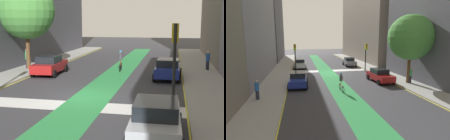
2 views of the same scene
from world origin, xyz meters
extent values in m
plane|color=#38383D|center=(0.00, 0.00, 0.00)|extent=(120.00, 120.00, 0.00)
cube|color=#2D8C47|center=(0.56, 0.00, 0.00)|extent=(2.40, 60.00, 0.01)
cube|color=silver|center=(0.00, -2.00, 0.00)|extent=(12.00, 1.80, 0.01)
cube|color=#9E9E99|center=(-7.50, 0.00, 0.07)|extent=(3.00, 60.00, 0.15)
cube|color=yellow|center=(-6.00, 0.00, 0.01)|extent=(0.16, 60.00, 0.01)
cube|color=#9E9E99|center=(7.50, 0.00, 0.07)|extent=(3.00, 60.00, 0.15)
cube|color=yellow|center=(6.00, 0.00, 0.01)|extent=(0.16, 60.00, 0.01)
cube|color=slate|center=(-12.15, -16.62, 11.59)|extent=(6.30, 26.76, 23.17)
cube|color=#4C4C56|center=(13.58, -20.75, 9.60)|extent=(9.16, 18.50, 19.20)
cube|color=gray|center=(12.36, -0.05, 6.31)|extent=(6.71, 19.90, 12.61)
cylinder|color=black|center=(5.27, -1.42, 2.18)|extent=(0.16, 0.16, 4.36)
cube|color=gold|center=(5.27, -1.22, 3.89)|extent=(0.35, 0.28, 0.95)
sphere|color=#3F0A0A|center=(5.27, -1.08, 4.19)|extent=(0.20, 0.20, 0.20)
sphere|color=#4C380C|center=(5.27, -1.08, 3.89)|extent=(0.20, 0.20, 0.20)
sphere|color=#26D833|center=(5.27, -1.08, 3.59)|extent=(0.20, 0.20, 0.20)
cylinder|color=black|center=(-5.64, -0.56, 2.20)|extent=(0.16, 0.16, 4.40)
cube|color=gold|center=(-5.64, -0.36, 3.92)|extent=(0.35, 0.28, 0.95)
sphere|color=#3F0A0A|center=(-5.64, -0.22, 4.22)|extent=(0.20, 0.20, 0.20)
sphere|color=#4C380C|center=(-5.64, -0.22, 3.92)|extent=(0.20, 0.20, 0.20)
sphere|color=#26D833|center=(-5.64, -0.22, 3.62)|extent=(0.20, 0.20, 0.20)
cube|color=#A51919|center=(-4.86, 6.56, 0.67)|extent=(1.98, 4.27, 0.70)
cube|color=black|center=(-4.85, 6.36, 1.29)|extent=(1.68, 2.07, 0.55)
cylinder|color=black|center=(-5.82, 7.99, 0.32)|extent=(0.25, 0.65, 0.64)
cylinder|color=black|center=(-4.02, 8.07, 0.32)|extent=(0.25, 0.65, 0.64)
cylinder|color=black|center=(-5.70, 5.06, 0.32)|extent=(0.25, 0.65, 0.64)
cylinder|color=black|center=(-3.90, 5.13, 0.32)|extent=(0.25, 0.65, 0.64)
cube|color=#B2B7BF|center=(4.64, -5.63, 0.67)|extent=(1.86, 4.22, 0.70)
cube|color=black|center=(4.64, -5.83, 1.29)|extent=(1.63, 2.02, 0.55)
cylinder|color=black|center=(3.72, -4.18, 0.32)|extent=(0.23, 0.64, 0.64)
cylinder|color=black|center=(5.52, -4.15, 0.32)|extent=(0.23, 0.64, 0.64)
cylinder|color=black|center=(3.76, -7.12, 0.32)|extent=(0.23, 0.64, 0.64)
cylinder|color=black|center=(5.56, -7.09, 0.32)|extent=(0.23, 0.64, 0.64)
cube|color=navy|center=(4.83, 6.63, 0.67)|extent=(1.96, 4.26, 0.70)
cube|color=black|center=(4.83, 6.43, 1.29)|extent=(1.67, 2.06, 0.55)
cylinder|color=black|center=(3.99, 8.14, 0.32)|extent=(0.24, 0.65, 0.64)
cylinder|color=black|center=(5.79, 8.07, 0.32)|extent=(0.24, 0.65, 0.64)
cylinder|color=black|center=(3.88, 5.20, 0.32)|extent=(0.24, 0.65, 0.64)
cylinder|color=black|center=(5.68, 5.13, 0.32)|extent=(0.24, 0.65, 0.64)
cube|color=slate|center=(-4.64, -6.39, 0.67)|extent=(1.94, 4.26, 0.70)
cube|color=black|center=(-4.64, -6.59, 1.29)|extent=(1.67, 2.05, 0.55)
cylinder|color=black|center=(-5.49, -4.89, 0.32)|extent=(0.24, 0.65, 0.64)
cylinder|color=black|center=(-3.69, -4.95, 0.32)|extent=(0.24, 0.65, 0.64)
cylinder|color=black|center=(-5.59, -7.83, 0.32)|extent=(0.24, 0.65, 0.64)
cylinder|color=black|center=(-3.79, -7.89, 0.32)|extent=(0.24, 0.65, 0.64)
torus|color=black|center=(0.59, 9.98, 0.34)|extent=(0.11, 0.68, 0.68)
torus|color=black|center=(0.66, 8.93, 0.34)|extent=(0.11, 0.68, 0.68)
cylinder|color=red|center=(0.62, 9.46, 0.52)|extent=(0.12, 0.95, 0.06)
cylinder|color=red|center=(0.63, 9.31, 0.79)|extent=(0.05, 0.05, 0.50)
cylinder|color=#3F3F47|center=(0.63, 9.31, 1.31)|extent=(0.32, 0.32, 0.55)
sphere|color=#8C6647|center=(0.63, 9.31, 1.70)|extent=(0.22, 0.22, 0.22)
sphere|color=#268CCC|center=(0.63, 9.31, 1.74)|extent=(0.23, 0.23, 0.23)
cylinder|color=#262638|center=(8.19, 10.68, 0.53)|extent=(0.28, 0.28, 0.77)
cylinder|color=#2659B2|center=(8.19, 10.68, 1.26)|extent=(0.34, 0.34, 0.68)
sphere|color=beige|center=(8.19, 10.68, 1.72)|extent=(0.22, 0.22, 0.22)
cylinder|color=#262638|center=(-7.80, 8.30, 0.56)|extent=(0.28, 0.28, 0.82)
cylinder|color=#338C4C|center=(-7.80, 8.30, 1.34)|extent=(0.34, 0.34, 0.73)
sphere|color=tan|center=(-7.80, 8.30, 1.83)|extent=(0.24, 0.24, 0.24)
cylinder|color=brown|center=(-7.58, 8.15, 1.86)|extent=(0.36, 0.36, 3.42)
sphere|color=#478C3D|center=(-7.58, 8.15, 5.33)|extent=(5.03, 5.03, 5.03)
camera|label=1|loc=(5.20, -16.85, 4.56)|focal=48.56mm
camera|label=2|loc=(4.57, 26.23, 5.25)|focal=28.67mm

